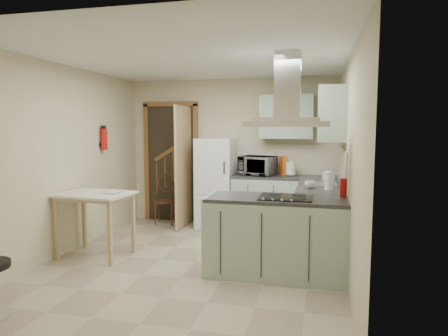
% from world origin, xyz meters
% --- Properties ---
extents(floor, '(4.20, 4.20, 0.00)m').
position_xyz_m(floor, '(0.00, 0.00, 0.00)').
color(floor, tan).
rests_on(floor, ground).
extents(ceiling, '(4.20, 4.20, 0.00)m').
position_xyz_m(ceiling, '(0.00, 0.00, 2.50)').
color(ceiling, silver).
rests_on(ceiling, back_wall).
extents(back_wall, '(3.60, 0.00, 3.60)m').
position_xyz_m(back_wall, '(0.00, 2.10, 1.25)').
color(back_wall, beige).
rests_on(back_wall, floor).
extents(left_wall, '(0.00, 4.20, 4.20)m').
position_xyz_m(left_wall, '(-1.80, 0.00, 1.25)').
color(left_wall, beige).
rests_on(left_wall, floor).
extents(right_wall, '(0.00, 4.20, 4.20)m').
position_xyz_m(right_wall, '(1.80, 0.00, 1.25)').
color(right_wall, beige).
rests_on(right_wall, floor).
extents(doorway, '(1.10, 0.12, 2.10)m').
position_xyz_m(doorway, '(-1.10, 2.07, 1.05)').
color(doorway, brown).
rests_on(doorway, floor).
extents(fridge, '(0.60, 0.60, 1.50)m').
position_xyz_m(fridge, '(-0.20, 1.80, 0.75)').
color(fridge, white).
rests_on(fridge, floor).
extents(counter_back, '(1.08, 0.60, 0.90)m').
position_xyz_m(counter_back, '(0.66, 1.80, 0.45)').
color(counter_back, '#9EB2A0').
rests_on(counter_back, floor).
extents(counter_right, '(0.60, 1.95, 0.90)m').
position_xyz_m(counter_right, '(1.50, 1.12, 0.45)').
color(counter_right, '#9EB2A0').
rests_on(counter_right, floor).
extents(splashback, '(1.68, 0.02, 0.50)m').
position_xyz_m(splashback, '(0.96, 2.09, 1.15)').
color(splashback, beige).
rests_on(splashback, counter_back).
extents(wall_cabinet_back, '(0.85, 0.35, 0.70)m').
position_xyz_m(wall_cabinet_back, '(0.95, 1.93, 1.85)').
color(wall_cabinet_back, '#9EB2A0').
rests_on(wall_cabinet_back, back_wall).
extents(wall_cabinet_right, '(0.35, 0.90, 0.70)m').
position_xyz_m(wall_cabinet_right, '(1.62, 0.85, 1.85)').
color(wall_cabinet_right, '#9EB2A0').
rests_on(wall_cabinet_right, right_wall).
extents(peninsula, '(1.55, 0.65, 0.90)m').
position_xyz_m(peninsula, '(1.02, -0.18, 0.45)').
color(peninsula, '#9EB2A0').
rests_on(peninsula, floor).
extents(hob, '(0.58, 0.50, 0.01)m').
position_xyz_m(hob, '(1.12, -0.18, 0.91)').
color(hob, black).
rests_on(hob, peninsula).
extents(extractor_hood, '(0.90, 0.55, 0.10)m').
position_xyz_m(extractor_hood, '(1.12, -0.18, 1.72)').
color(extractor_hood, silver).
rests_on(extractor_hood, ceiling).
extents(sink, '(0.45, 0.40, 0.01)m').
position_xyz_m(sink, '(1.50, 0.95, 0.91)').
color(sink, silver).
rests_on(sink, counter_right).
extents(fire_extinguisher, '(0.10, 0.10, 0.32)m').
position_xyz_m(fire_extinguisher, '(-1.74, 0.90, 1.50)').
color(fire_extinguisher, '#B2140F').
rests_on(fire_extinguisher, left_wall).
extents(drop_leaf_table, '(0.94, 0.73, 0.84)m').
position_xyz_m(drop_leaf_table, '(-1.33, -0.07, 0.42)').
color(drop_leaf_table, tan).
rests_on(drop_leaf_table, floor).
extents(bentwood_chair, '(0.40, 0.40, 0.79)m').
position_xyz_m(bentwood_chair, '(-1.12, 1.80, 0.40)').
color(bentwood_chair, '#4E351A').
rests_on(bentwood_chair, floor).
extents(microwave, '(0.65, 0.54, 0.31)m').
position_xyz_m(microwave, '(0.50, 1.83, 1.06)').
color(microwave, black).
rests_on(microwave, counter_back).
extents(kettle, '(0.17, 0.17, 0.24)m').
position_xyz_m(kettle, '(1.04, 1.83, 1.02)').
color(kettle, white).
rests_on(kettle, counter_back).
extents(cereal_box, '(0.16, 0.22, 0.31)m').
position_xyz_m(cereal_box, '(0.91, 1.96, 1.05)').
color(cereal_box, '#C85D17').
rests_on(cereal_box, counter_back).
extents(soap_bottle, '(0.10, 0.10, 0.17)m').
position_xyz_m(soap_bottle, '(1.58, 1.42, 0.99)').
color(soap_bottle, '#ABAAB6').
rests_on(soap_bottle, counter_right).
extents(paper_towel, '(0.11, 0.11, 0.25)m').
position_xyz_m(paper_towel, '(1.60, 0.47, 1.02)').
color(paper_towel, silver).
rests_on(paper_towel, counter_right).
extents(cup, '(0.15, 0.15, 0.10)m').
position_xyz_m(cup, '(1.37, 0.56, 0.95)').
color(cup, white).
rests_on(cup, counter_right).
extents(red_bottle, '(0.10, 0.10, 0.21)m').
position_xyz_m(red_bottle, '(1.75, -0.01, 1.01)').
color(red_bottle, '#A20D0E').
rests_on(red_bottle, peninsula).
extents(book, '(0.19, 0.24, 0.10)m').
position_xyz_m(book, '(-1.20, 0.01, 0.89)').
color(book, '#984332').
rests_on(book, drop_leaf_table).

